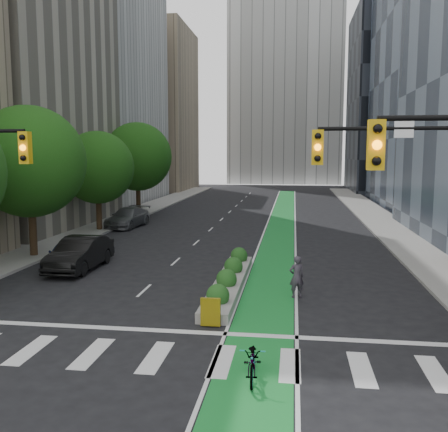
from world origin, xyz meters
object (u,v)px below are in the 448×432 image
(median_planter, at_px, (230,280))
(bicycle, at_px, (253,361))
(parked_car_left_mid, at_px, (80,254))
(parked_car_left_near, at_px, (68,254))
(parked_car_left_far, at_px, (128,217))
(cyclist, at_px, (297,277))

(median_planter, xyz_separation_m, bicycle, (1.80, -9.04, 0.13))
(median_planter, distance_m, parked_car_left_mid, 8.56)
(parked_car_left_near, distance_m, parked_car_left_mid, 1.06)
(parked_car_left_mid, bearing_deg, median_planter, -15.86)
(parked_car_left_near, relative_size, parked_car_left_mid, 0.81)
(median_planter, relative_size, parked_car_left_near, 2.44)
(parked_car_left_mid, relative_size, parked_car_left_far, 0.96)
(bicycle, bearing_deg, parked_car_left_near, 129.33)
(parked_car_left_near, bearing_deg, bicycle, -52.69)
(cyclist, height_order, parked_car_left_mid, cyclist)
(parked_car_left_near, height_order, parked_car_left_far, parked_car_left_far)
(cyclist, distance_m, parked_car_left_mid, 11.75)
(median_planter, xyz_separation_m, parked_car_left_mid, (-8.20, 2.39, 0.48))
(median_planter, bearing_deg, parked_car_left_mid, 163.73)
(parked_car_left_mid, bearing_deg, parked_car_left_near, 150.43)
(cyclist, xyz_separation_m, parked_car_left_mid, (-11.20, 3.56, -0.04))
(median_planter, height_order, cyclist, cyclist)
(bicycle, xyz_separation_m, parked_car_left_mid, (-10.00, 11.43, 0.35))
(median_planter, distance_m, parked_car_left_near, 9.57)
(parked_car_left_near, xyz_separation_m, parked_car_left_mid, (0.91, -0.52, 0.14))
(median_planter, bearing_deg, parked_car_left_near, 162.24)
(parked_car_left_far, bearing_deg, median_planter, -52.76)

